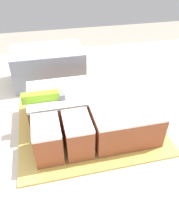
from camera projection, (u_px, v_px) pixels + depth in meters
The scene contains 5 objects.
countertop at pixel (82, 204), 0.93m from camera, with size 1.40×1.10×0.93m.
cake_board at pixel (90, 125), 0.62m from camera, with size 0.39×0.32×0.01m.
cake at pixel (91, 111), 0.59m from camera, with size 0.32×0.25×0.09m.
knife at pixel (55, 96), 0.56m from camera, with size 0.28×0.03×0.02m.
storage_box at pixel (49, 66), 0.79m from camera, with size 0.25×0.16×0.12m.
Camera 1 is at (-0.08, -0.49, 1.34)m, focal length 35.00 mm.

